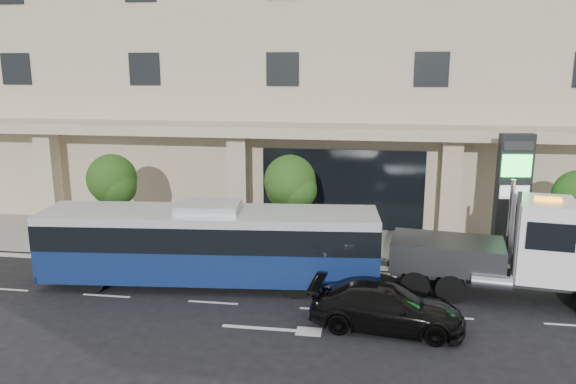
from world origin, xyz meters
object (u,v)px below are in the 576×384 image
city_bus (209,243)px  tow_truck (518,253)px  signage_pylon (512,198)px  black_sedan (387,307)px

city_bus → tow_truck: 11.18m
signage_pylon → city_bus: bearing=-169.3°
tow_truck → black_sedan: 5.61m
tow_truck → signage_pylon: 3.71m
black_sedan → signage_pylon: 8.57m
tow_truck → signage_pylon: (0.50, 3.48, 1.19)m
signage_pylon → tow_truck: bearing=-105.4°
city_bus → signage_pylon: size_ratio=2.37×
city_bus → signage_pylon: 12.34m
signage_pylon → black_sedan: bearing=-135.2°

